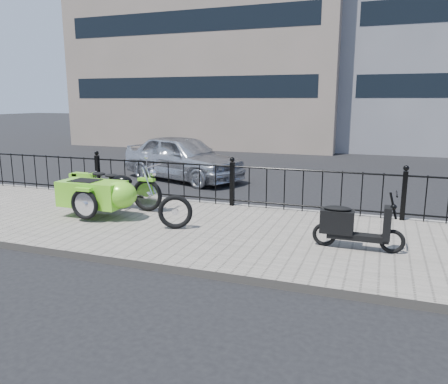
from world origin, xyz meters
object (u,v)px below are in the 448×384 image
(motorcycle_sidecar, at_px, (104,193))
(spare_tire, at_px, (175,212))
(scooter, at_px, (352,226))
(sedan_car, at_px, (183,158))

(motorcycle_sidecar, bearing_deg, spare_tire, -11.13)
(scooter, bearing_deg, motorcycle_sidecar, 175.56)
(motorcycle_sidecar, height_order, scooter, motorcycle_sidecar)
(spare_tire, bearing_deg, motorcycle_sidecar, 168.87)
(sedan_car, bearing_deg, scooter, -114.54)
(motorcycle_sidecar, distance_m, sedan_car, 4.83)
(motorcycle_sidecar, xyz_separation_m, sedan_car, (-0.54, 4.80, 0.10))
(sedan_car, bearing_deg, spare_tire, -136.52)
(motorcycle_sidecar, bearing_deg, sedan_car, 96.44)
(scooter, bearing_deg, sedan_car, 135.95)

